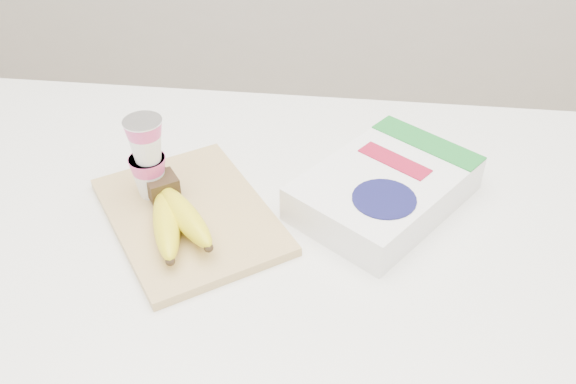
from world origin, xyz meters
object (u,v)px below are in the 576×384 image
(cutting_board, at_px, (190,216))
(cereal_box, at_px, (385,188))
(bananas, at_px, (174,216))
(yogurt_stack, at_px, (147,156))

(cutting_board, xyz_separation_m, cereal_box, (0.31, 0.08, 0.02))
(bananas, relative_size, yogurt_stack, 1.46)
(cutting_board, bearing_deg, cereal_box, -21.12)
(bananas, height_order, cereal_box, bananas)
(cutting_board, distance_m, bananas, 0.05)
(cutting_board, height_order, cereal_box, cereal_box)
(cutting_board, distance_m, yogurt_stack, 0.12)
(yogurt_stack, relative_size, cereal_box, 0.41)
(cereal_box, bearing_deg, cutting_board, -130.13)
(cutting_board, bearing_deg, bananas, -143.93)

